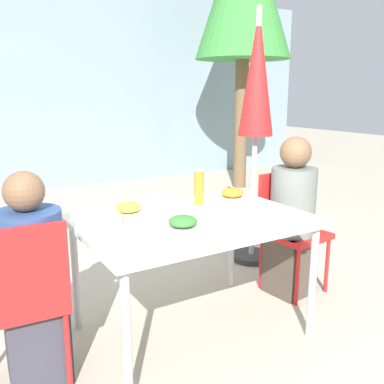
{
  "coord_description": "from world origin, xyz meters",
  "views": [
    {
      "loc": [
        -1.23,
        -2.05,
        1.46
      ],
      "look_at": [
        0.0,
        0.0,
        0.9
      ],
      "focal_mm": 40.0,
      "sensor_mm": 36.0,
      "label": 1
    }
  ],
  "objects": [
    {
      "name": "plate_1",
      "position": [
        0.46,
        0.23,
        0.77
      ],
      "size": [
        0.27,
        0.27,
        0.07
      ],
      "color": "white",
      "rests_on": "dining_table"
    },
    {
      "name": "bottle",
      "position": [
        0.19,
        0.23,
        0.86
      ],
      "size": [
        0.06,
        0.06,
        0.23
      ],
      "color": "#B7751E",
      "rests_on": "dining_table"
    },
    {
      "name": "chair_left",
      "position": [
        -0.96,
        -0.03,
        0.52
      ],
      "size": [
        0.42,
        0.42,
        0.88
      ],
      "rotation": [
        0.0,
        0.0,
        -0.06
      ],
      "color": "red",
      "rests_on": "ground"
    },
    {
      "name": "ground_plane",
      "position": [
        0.0,
        0.0,
        0.0
      ],
      "size": [
        24.0,
        24.0,
        0.0
      ],
      "primitive_type": "plane",
      "color": "#B2A893"
    },
    {
      "name": "person_left",
      "position": [
        -0.9,
        0.05,
        0.51
      ],
      "size": [
        0.33,
        0.33,
        1.1
      ],
      "rotation": [
        0.0,
        0.0,
        -0.06
      ],
      "color": "#383842",
      "rests_on": "ground"
    },
    {
      "name": "salad_bowl",
      "position": [
        -0.51,
        0.08,
        0.78
      ],
      "size": [
        0.2,
        0.2,
        0.06
      ],
      "color": "white",
      "rests_on": "dining_table"
    },
    {
      "name": "plate_0",
      "position": [
        -0.16,
        -0.17,
        0.77
      ],
      "size": [
        0.28,
        0.28,
        0.08
      ],
      "color": "white",
      "rests_on": "dining_table"
    },
    {
      "name": "building_facade",
      "position": [
        0.0,
        4.66,
        1.5
      ],
      "size": [
        10.0,
        0.2,
        3.0
      ],
      "color": "gray",
      "rests_on": "ground"
    },
    {
      "name": "plate_2",
      "position": [
        -0.3,
        0.24,
        0.77
      ],
      "size": [
        0.28,
        0.28,
        0.07
      ],
      "color": "white",
      "rests_on": "dining_table"
    },
    {
      "name": "drinking_cup",
      "position": [
        -0.06,
        0.32,
        0.79
      ],
      "size": [
        0.08,
        0.08,
        0.08
      ],
      "color": "silver",
      "rests_on": "dining_table"
    },
    {
      "name": "dining_table",
      "position": [
        0.0,
        0.0,
        0.69
      ],
      "size": [
        1.3,
        0.94,
        0.75
      ],
      "color": "silver",
      "rests_on": "ground"
    },
    {
      "name": "closed_umbrella",
      "position": [
        1.07,
        0.75,
        1.48
      ],
      "size": [
        0.36,
        0.36,
        2.12
      ],
      "color": "#333333",
      "rests_on": "ground"
    },
    {
      "name": "person_right",
      "position": [
        0.9,
        0.1,
        0.55
      ],
      "size": [
        0.32,
        0.32,
        1.16
      ],
      "rotation": [
        0.0,
        0.0,
        -3.03
      ],
      "color": "#473D33",
      "rests_on": "ground"
    },
    {
      "name": "chair_right",
      "position": [
        0.94,
        0.19,
        0.52
      ],
      "size": [
        0.44,
        0.44,
        0.88
      ],
      "rotation": [
        0.0,
        0.0,
        -3.03
      ],
      "color": "red",
      "rests_on": "ground"
    }
  ]
}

